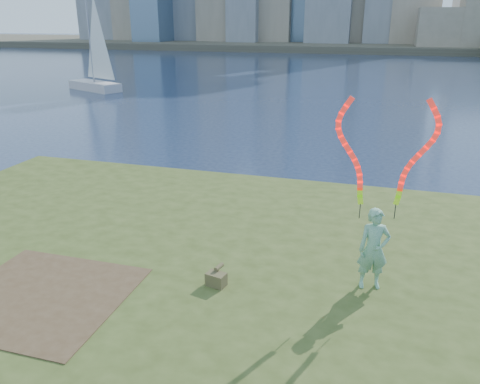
% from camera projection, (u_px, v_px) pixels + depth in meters
% --- Properties ---
extents(ground, '(320.00, 320.00, 0.00)m').
position_uv_depth(ground, '(207.00, 269.00, 11.53)').
color(ground, '#1B2944').
rests_on(ground, ground).
extents(grassy_knoll, '(20.00, 18.00, 0.80)m').
position_uv_depth(grassy_knoll, '(168.00, 309.00, 9.35)').
color(grassy_knoll, '#374619').
rests_on(grassy_knoll, ground).
extents(dirt_patch, '(3.20, 3.00, 0.02)m').
position_uv_depth(dirt_patch, '(41.00, 296.00, 8.95)').
color(dirt_patch, '#47331E').
rests_on(dirt_patch, grassy_knoll).
extents(far_shore, '(320.00, 40.00, 1.20)m').
position_uv_depth(far_shore, '(364.00, 45.00, 96.79)').
color(far_shore, '#464233').
rests_on(far_shore, ground).
extents(woman_with_ribbons, '(2.00, 0.65, 4.03)m').
position_uv_depth(woman_with_ribbons, '(377.00, 221.00, 8.82)').
color(woman_with_ribbons, '#116E3C').
rests_on(woman_with_ribbons, grassy_knoll).
extents(canvas_bag, '(0.43, 0.48, 0.36)m').
position_uv_depth(canvas_bag, '(216.00, 278.00, 9.28)').
color(canvas_bag, brown).
rests_on(canvas_bag, grassy_knoll).
extents(sailboat, '(5.63, 3.81, 8.70)m').
position_uv_depth(sailboat, '(95.00, 73.00, 39.35)').
color(sailboat, beige).
rests_on(sailboat, ground).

